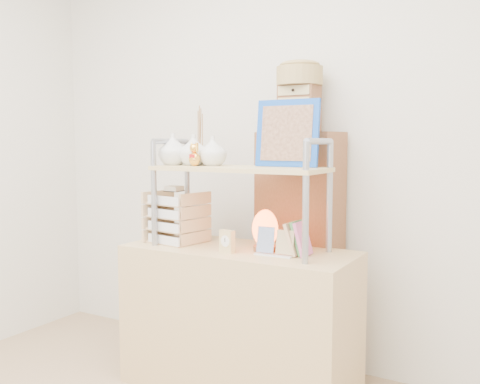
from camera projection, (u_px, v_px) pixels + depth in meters
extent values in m
cube|color=silver|center=(282.00, 141.00, 3.13)|extent=(3.40, 0.02, 2.60)
cube|color=tan|center=(239.00, 319.00, 2.78)|extent=(1.20, 0.50, 0.75)
cube|color=brown|center=(299.00, 253.00, 2.99)|extent=(0.47, 0.29, 1.35)
cylinder|color=#90939D|center=(154.00, 194.00, 2.81)|extent=(0.03, 0.03, 0.55)
cylinder|color=#90939D|center=(187.00, 189.00, 3.06)|extent=(0.03, 0.03, 0.55)
cylinder|color=#90939D|center=(171.00, 141.00, 2.91)|extent=(0.03, 0.30, 0.03)
cylinder|color=#90939D|center=(306.00, 203.00, 2.38)|extent=(0.03, 0.03, 0.55)
cylinder|color=#90939D|center=(329.00, 197.00, 2.64)|extent=(0.03, 0.03, 0.55)
cylinder|color=#90939D|center=(319.00, 141.00, 2.48)|extent=(0.03, 0.30, 0.03)
cube|color=tan|center=(239.00, 169.00, 2.71)|extent=(0.90, 0.34, 0.02)
imported|color=silver|center=(173.00, 149.00, 2.88)|extent=(0.16, 0.16, 0.17)
imported|color=silver|center=(194.00, 150.00, 2.84)|extent=(0.16, 0.16, 0.17)
imported|color=silver|center=(213.00, 151.00, 2.80)|extent=(0.15, 0.15, 0.16)
cylinder|color=#274BAA|center=(201.00, 155.00, 2.96)|extent=(0.07, 0.07, 0.10)
cube|color=#1247B0|center=(287.00, 133.00, 2.67)|extent=(0.34, 0.06, 0.34)
cube|color=brown|center=(286.00, 133.00, 2.66)|extent=(0.28, 0.04, 0.28)
cube|color=#D55D9A|center=(303.00, 238.00, 2.56)|extent=(0.06, 0.12, 0.17)
cube|color=#4B9651|center=(300.00, 237.00, 2.59)|extent=(0.07, 0.12, 0.17)
cube|color=tan|center=(295.00, 238.00, 2.59)|extent=(0.07, 0.13, 0.17)
cube|color=#DBB583|center=(177.00, 241.00, 2.93)|extent=(0.29, 0.27, 0.01)
cube|color=white|center=(164.00, 240.00, 2.83)|extent=(0.23, 0.05, 0.05)
cube|color=#DBB583|center=(177.00, 228.00, 2.92)|extent=(0.29, 0.27, 0.01)
cube|color=white|center=(163.00, 227.00, 2.82)|extent=(0.23, 0.05, 0.05)
cube|color=#DBB583|center=(177.00, 215.00, 2.92)|extent=(0.29, 0.27, 0.01)
cube|color=white|center=(163.00, 214.00, 2.81)|extent=(0.23, 0.05, 0.05)
cube|color=#DBB583|center=(177.00, 203.00, 2.91)|extent=(0.29, 0.27, 0.01)
cube|color=white|center=(163.00, 201.00, 2.81)|extent=(0.23, 0.05, 0.05)
cube|color=beige|center=(174.00, 189.00, 2.89)|extent=(0.08, 0.08, 0.03)
cylinder|color=brown|center=(265.00, 248.00, 2.69)|extent=(0.12, 0.12, 0.03)
ellipsoid|color=#FA521E|center=(265.00, 228.00, 2.68)|extent=(0.14, 0.13, 0.18)
cube|color=tan|center=(227.00, 241.00, 2.64)|extent=(0.08, 0.05, 0.11)
cylinder|color=white|center=(225.00, 241.00, 2.62)|extent=(0.06, 0.02, 0.06)
cube|color=white|center=(274.00, 255.00, 2.57)|extent=(0.19, 0.06, 0.01)
cube|color=navy|center=(266.00, 240.00, 2.59)|extent=(0.09, 0.03, 0.13)
cube|color=tan|center=(285.00, 242.00, 2.55)|extent=(0.09, 0.03, 0.12)
cube|color=brown|center=(299.00, 109.00, 2.89)|extent=(0.20, 0.15, 0.25)
cube|color=tan|center=(293.00, 126.00, 2.84)|extent=(0.18, 0.01, 0.05)
cube|color=tan|center=(293.00, 114.00, 2.83)|extent=(0.18, 0.01, 0.05)
cube|color=tan|center=(293.00, 102.00, 2.82)|extent=(0.18, 0.01, 0.05)
cube|color=tan|center=(293.00, 90.00, 2.82)|extent=(0.18, 0.01, 0.05)
cylinder|color=olive|center=(300.00, 76.00, 2.88)|extent=(0.25, 0.25, 0.10)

